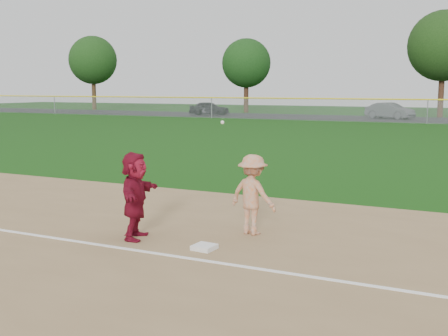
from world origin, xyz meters
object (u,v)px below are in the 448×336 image
at_px(base_runner, 135,196).
at_px(car_mid, 390,111).
at_px(first_base, 204,247).
at_px(car_left, 209,108).

xyz_separation_m(base_runner, car_mid, (-2.90, 46.39, -0.11)).
relative_size(first_base, base_runner, 0.22).
distance_m(base_runner, car_mid, 46.48).
bearing_deg(base_runner, car_left, 8.84).
bearing_deg(car_left, first_base, -170.74).
height_order(base_runner, car_mid, base_runner).
relative_size(first_base, car_mid, 0.08).
bearing_deg(car_mid, base_runner, -153.85).
relative_size(base_runner, car_mid, 0.37).
height_order(car_left, car_mid, car_mid).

